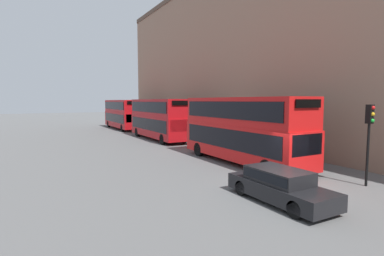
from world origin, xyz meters
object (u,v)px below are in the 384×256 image
object	(u,v)px
bus_third_in_queue	(122,113)
traffic_light	(369,128)
car_dark_sedan	(279,184)
bus_leading	(242,127)
pedestrian	(183,131)
bus_second_in_queue	(159,117)

from	to	relation	value
bus_third_in_queue	traffic_light	world-z (taller)	bus_third_in_queue
bus_third_in_queue	car_dark_sedan	xyz separation A→B (m)	(-3.40, -34.25, -1.60)
car_dark_sedan	traffic_light	distance (m)	5.76
bus_leading	pedestrian	bearing A→B (deg)	78.53
bus_leading	bus_third_in_queue	distance (m)	27.53
bus_leading	pedestrian	distance (m)	14.24
bus_leading	car_dark_sedan	bearing A→B (deg)	-116.85
bus_leading	bus_third_in_queue	xyz separation A→B (m)	(0.00, 27.53, -0.06)
bus_third_in_queue	pedestrian	xyz separation A→B (m)	(2.81, -13.67, -1.53)
bus_second_in_queue	bus_third_in_queue	size ratio (longest dim) A/B	0.98
bus_third_in_queue	traffic_light	size ratio (longest dim) A/B	2.75
traffic_light	pedestrian	world-z (taller)	traffic_light
car_dark_sedan	bus_leading	bearing A→B (deg)	63.15
bus_second_in_queue	traffic_light	world-z (taller)	bus_second_in_queue
bus_second_in_queue	bus_third_in_queue	bearing A→B (deg)	90.00
bus_leading	car_dark_sedan	world-z (taller)	bus_leading
bus_leading	bus_third_in_queue	world-z (taller)	bus_leading
bus_second_in_queue	traffic_light	distance (m)	21.17
bus_third_in_queue	bus_second_in_queue	bearing A→B (deg)	-90.00
bus_third_in_queue	pedestrian	size ratio (longest dim) A/B	6.31
bus_leading	traffic_light	size ratio (longest dim) A/B	2.66
bus_leading	bus_third_in_queue	size ratio (longest dim) A/B	0.97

